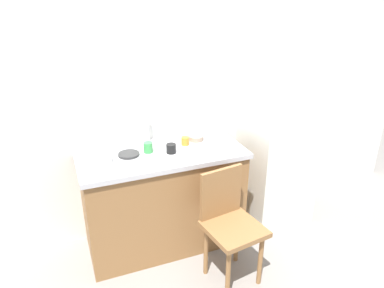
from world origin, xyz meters
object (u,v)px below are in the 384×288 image
cup_green (148,147)px  cup_black (171,148)px  hotplate (129,154)px  chair (229,222)px  terracotta_bowl (196,138)px  refrigerator (276,160)px  cup_orange (185,141)px  cup_white (107,157)px

cup_green → cup_black: 0.19m
hotplate → cup_black: size_ratio=2.13×
chair → terracotta_bowl: terracotta_bowl is taller
refrigerator → terracotta_bowl: bearing=171.8°
cup_green → cup_black: bearing=-25.6°
terracotta_bowl → cup_orange: 0.14m
terracotta_bowl → cup_orange: cup_orange is taller
cup_orange → cup_white: bearing=-171.2°
refrigerator → cup_white: refrigerator is taller
cup_black → cup_green: bearing=154.4°
terracotta_bowl → cup_green: bearing=-168.8°
chair → cup_black: cup_black is taller
chair → cup_orange: 0.78m
terracotta_bowl → cup_black: size_ratio=1.64×
chair → cup_black: size_ratio=11.14×
terracotta_bowl → cup_white: size_ratio=1.28×
chair → terracotta_bowl: size_ratio=6.80×
refrigerator → cup_black: 1.12m
cup_green → terracotta_bowl: bearing=11.2°
terracotta_bowl → cup_green: cup_green is taller
refrigerator → cup_green: (-1.24, 0.02, 0.33)m
cup_orange → chair: bearing=-80.2°
cup_black → hotplate: bearing=166.9°
refrigerator → cup_black: size_ratio=15.09×
terracotta_bowl → hotplate: terracotta_bowl is taller
hotplate → cup_green: size_ratio=1.99×
chair → cup_white: bearing=137.1°
cup_green → hotplate: bearing=-178.6°
cup_black → cup_orange: bearing=34.4°
cup_white → cup_black: 0.51m
terracotta_bowl → cup_white: cup_white is taller
hotplate → cup_green: bearing=1.4°
cup_green → cup_white: cup_white is taller
cup_green → cup_orange: size_ratio=1.21×
refrigerator → hotplate: refrigerator is taller
refrigerator → chair: 1.00m
hotplate → cup_green: (0.16, 0.00, 0.03)m
terracotta_bowl → cup_white: bearing=-168.3°
cup_orange → cup_black: 0.20m
refrigerator → chair: size_ratio=1.35×
terracotta_bowl → cup_black: (-0.29, -0.17, 0.02)m
cup_orange → cup_black: bearing=-145.6°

